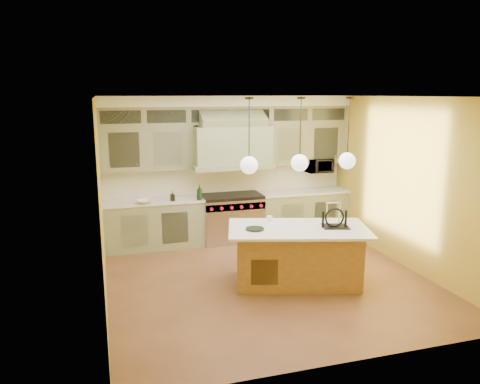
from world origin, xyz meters
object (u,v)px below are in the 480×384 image
object	(u,v)px
range	(232,217)
counter_stool	(337,243)
microwave	(319,165)
kitchen_island	(298,254)

from	to	relation	value
range	counter_stool	bearing A→B (deg)	-71.58
range	microwave	distance (m)	2.18
counter_stool	kitchen_island	bearing A→B (deg)	156.45
counter_stool	microwave	world-z (taller)	microwave
kitchen_island	microwave	xyz separation A→B (m)	(1.55, 2.50, 0.98)
kitchen_island	counter_stool	distance (m)	0.64
counter_stool	microwave	distance (m)	3.10
range	kitchen_island	bearing A→B (deg)	-80.42
kitchen_island	microwave	world-z (taller)	microwave
microwave	counter_stool	bearing A→B (deg)	-110.29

